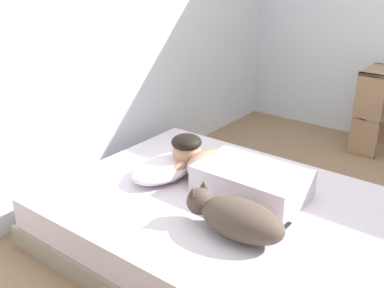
{
  "coord_description": "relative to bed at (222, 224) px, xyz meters",
  "views": [
    {
      "loc": [
        -2.29,
        -0.79,
        1.69
      ],
      "look_at": [
        -0.19,
        0.83,
        0.57
      ],
      "focal_mm": 42.78,
      "sensor_mm": 36.0,
      "label": 1
    }
  ],
  "objects": [
    {
      "name": "ground_plane",
      "position": [
        0.29,
        -0.52,
        -0.16
      ],
      "size": [
        12.41,
        12.41,
        0.0
      ],
      "primitive_type": "plane",
      "color": "#8C6B4C"
    },
    {
      "name": "bed",
      "position": [
        0.0,
        0.0,
        0.0
      ],
      "size": [
        1.57,
        2.07,
        0.32
      ],
      "color": "gray",
      "rests_on": "ground"
    },
    {
      "name": "pillow",
      "position": [
        0.03,
        0.49,
        0.22
      ],
      "size": [
        0.52,
        0.32,
        0.11
      ],
      "primitive_type": "ellipsoid",
      "color": "silver",
      "rests_on": "bed"
    },
    {
      "name": "cell_phone",
      "position": [
        -0.02,
        -0.37,
        0.17
      ],
      "size": [
        0.07,
        0.14,
        0.01
      ],
      "primitive_type": "cube",
      "color": "black",
      "rests_on": "bed"
    },
    {
      "name": "coffee_cup",
      "position": [
        0.27,
        0.51,
        0.2
      ],
      "size": [
        0.12,
        0.09,
        0.07
      ],
      "color": "teal",
      "rests_on": "bed"
    },
    {
      "name": "person_lying",
      "position": [
        0.16,
        0.04,
        0.27
      ],
      "size": [
        0.43,
        0.92,
        0.27
      ],
      "color": "silver",
      "rests_on": "bed"
    },
    {
      "name": "back_wall",
      "position": [
        0.29,
        1.22,
        1.09
      ],
      "size": [
        4.2,
        0.12,
        2.5
      ],
      "color": "silver",
      "rests_on": "ground"
    },
    {
      "name": "bookshelf",
      "position": [
        2.07,
        -0.22,
        0.22
      ],
      "size": [
        0.45,
        0.24,
        0.75
      ],
      "color": "#997251",
      "rests_on": "ground"
    },
    {
      "name": "dog",
      "position": [
        -0.26,
        -0.25,
        0.27
      ],
      "size": [
        0.26,
        0.57,
        0.21
      ],
      "color": "#4C3D33",
      "rests_on": "bed"
    }
  ]
}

